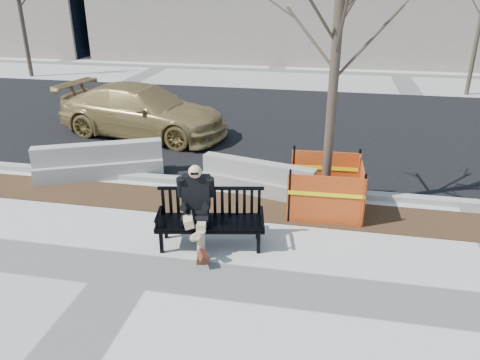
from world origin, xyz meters
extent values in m
plane|color=beige|center=(0.00, 0.00, 0.00)|extent=(120.00, 120.00, 0.00)
cube|color=#47301C|center=(0.00, 2.60, 0.00)|extent=(40.00, 1.20, 0.02)
cube|color=black|center=(0.00, 8.80, 0.00)|extent=(60.00, 10.40, 0.01)
cube|color=#9E9B93|center=(0.00, 3.55, 0.06)|extent=(60.00, 0.25, 0.12)
imported|color=#9C8248|center=(-2.46, 6.81, 0.00)|extent=(5.43, 2.99, 1.49)
camera|label=1|loc=(3.01, -5.91, 4.29)|focal=35.07mm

